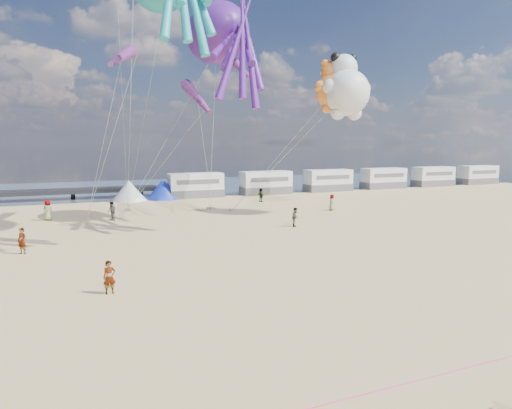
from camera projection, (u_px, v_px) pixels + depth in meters
name	position (u px, v px, depth m)	size (l,w,h in m)	color
ground	(325.00, 319.00, 17.47)	(120.00, 120.00, 0.00)	#D9BC7D
water	(129.00, 188.00, 67.64)	(120.00, 120.00, 0.00)	#354B66
motorhome_0	(196.00, 185.00, 56.08)	(6.60, 2.50, 3.00)	silver
motorhome_1	(266.00, 183.00, 59.76)	(6.60, 2.50, 3.00)	silver
motorhome_2	(328.00, 180.00, 63.44)	(6.60, 2.50, 3.00)	silver
motorhome_3	(383.00, 178.00, 67.11)	(6.60, 2.50, 3.00)	silver
motorhome_4	(433.00, 176.00, 70.79)	(6.60, 2.50, 3.00)	silver
motorhome_5	(478.00, 175.00, 74.47)	(6.60, 2.50, 3.00)	silver
tent_white	(129.00, 190.00, 53.02)	(4.00, 4.00, 2.40)	white
tent_blue	(163.00, 189.00, 54.57)	(4.00, 4.00, 2.40)	#1933CC
rope_line	(419.00, 380.00, 12.91)	(0.03, 0.03, 34.00)	#F2338C
standing_person	(109.00, 277.00, 20.27)	(0.55, 0.36, 1.51)	tan
beachgoer_0	(48.00, 210.00, 39.49)	(0.65, 0.43, 1.79)	#7F6659
beachgoer_1	(295.00, 217.00, 36.64)	(0.75, 0.49, 1.53)	#7F6659
beachgoer_4	(261.00, 195.00, 52.08)	(0.90, 0.38, 1.54)	#7F6659
beachgoer_5	(22.00, 241.00, 27.54)	(1.49, 0.47, 1.61)	#7F6659
beachgoer_6	(332.00, 202.00, 45.42)	(0.58, 0.38, 1.60)	#7F6659
beachgoer_7	(112.00, 211.00, 39.34)	(0.81, 0.53, 1.65)	#7F6659
sandbag_a	(87.00, 219.00, 39.74)	(0.50, 0.35, 0.22)	gray
sandbag_b	(209.00, 208.00, 46.13)	(0.50, 0.35, 0.22)	gray
sandbag_c	(233.00, 210.00, 45.03)	(0.50, 0.35, 0.22)	gray
sandbag_d	(212.00, 209.00, 45.89)	(0.50, 0.35, 0.22)	gray
sandbag_e	(128.00, 210.00, 45.07)	(0.50, 0.35, 0.22)	gray
kite_octopus_purple	(217.00, 34.00, 37.48)	(4.29, 10.01, 11.43)	#4A177D
kite_panda	(347.00, 93.00, 41.09)	(5.03, 4.73, 7.10)	silver
kite_teddy_orange	(334.00, 91.00, 41.64)	(4.06, 3.82, 5.73)	orange
windsock_left	(122.00, 57.00, 36.80)	(1.10, 6.08, 6.08)	red
windsock_mid	(197.00, 98.00, 37.00)	(1.00, 6.45, 6.45)	red
windsock_right	(238.00, 66.00, 37.31)	(0.90, 5.05, 5.05)	red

